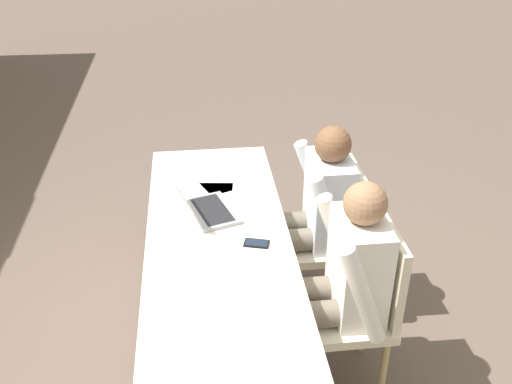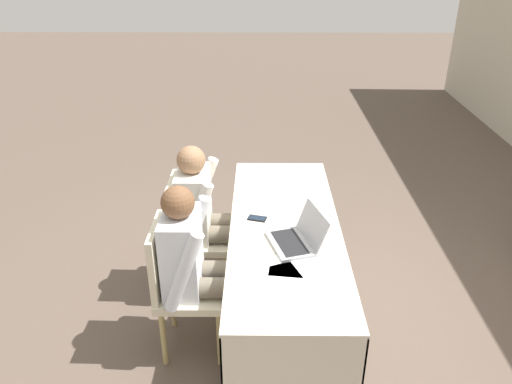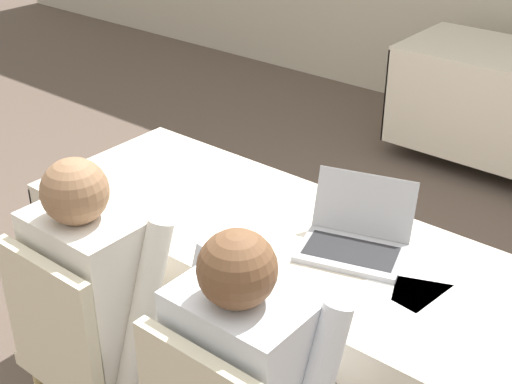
{
  "view_description": "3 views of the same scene",
  "coord_description": "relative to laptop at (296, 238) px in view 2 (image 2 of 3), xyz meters",
  "views": [
    {
      "loc": [
        -2.39,
        0.09,
        2.38
      ],
      "look_at": [
        0.0,
        -0.19,
        0.99
      ],
      "focal_mm": 40.0,
      "sensor_mm": 36.0,
      "label": 1
    },
    {
      "loc": [
        2.84,
        -0.17,
        2.45
      ],
      "look_at": [
        0.0,
        -0.19,
        0.99
      ],
      "focal_mm": 35.0,
      "sensor_mm": 36.0,
      "label": 2
    },
    {
      "loc": [
        1.23,
        -1.71,
        2.07
      ],
      "look_at": [
        0.0,
        -0.19,
        0.99
      ],
      "focal_mm": 50.0,
      "sensor_mm": 36.0,
      "label": 3
    }
  ],
  "objects": [
    {
      "name": "paper_centre_table",
      "position": [
        0.34,
        -0.14,
        -0.04
      ],
      "size": [
        0.31,
        0.35,
        0.0
      ],
      "rotation": [
        0.0,
        0.0,
        0.39
      ],
      "color": "white",
      "rests_on": "conference_table_near"
    },
    {
      "name": "chair_near_left",
      "position": [
        -0.53,
        -0.73,
        -0.27
      ],
      "size": [
        0.44,
        0.44,
        0.92
      ],
      "rotation": [
        0.0,
        0.0,
        3.14
      ],
      "color": "tan",
      "rests_on": "ground_plane"
    },
    {
      "name": "person_checkered_shirt",
      "position": [
        -0.53,
        -0.62,
        -0.11
      ],
      "size": [
        0.5,
        0.52,
        1.18
      ],
      "rotation": [
        0.0,
        0.0,
        3.14
      ],
      "color": "#665B4C",
      "rests_on": "ground_plane"
    },
    {
      "name": "person_white_shirt",
      "position": [
        0.09,
        -0.62,
        -0.11
      ],
      "size": [
        0.5,
        0.52,
        1.18
      ],
      "rotation": [
        0.0,
        0.0,
        3.14
      ],
      "color": "#665B4C",
      "rests_on": "ground_plane"
    },
    {
      "name": "conference_table_near",
      "position": [
        -0.22,
        -0.06,
        -0.22
      ],
      "size": [
        2.05,
        0.73,
        0.74
      ],
      "color": "beige",
      "rests_on": "ground_plane"
    },
    {
      "name": "laptop",
      "position": [
        0.0,
        0.0,
        0.0
      ],
      "size": [
        0.42,
        0.38,
        0.22
      ],
      "rotation": [
        0.0,
        0.0,
        0.3
      ],
      "color": "#99999E",
      "rests_on": "conference_table_near"
    },
    {
      "name": "paper_beside_laptop",
      "position": [
        0.24,
        -0.02,
        -0.04
      ],
      "size": [
        0.24,
        0.32,
        0.0
      ],
      "rotation": [
        0.0,
        0.0,
        -0.12
      ],
      "color": "white",
      "rests_on": "conference_table_near"
    },
    {
      "name": "cell_phone",
      "position": [
        -0.31,
        -0.25,
        -0.04
      ],
      "size": [
        0.1,
        0.14,
        0.01
      ],
      "rotation": [
        0.0,
        0.0,
        -0.28
      ],
      "color": "black",
      "rests_on": "conference_table_near"
    },
    {
      "name": "chair_near_right",
      "position": [
        0.09,
        -0.73,
        -0.27
      ],
      "size": [
        0.44,
        0.44,
        0.92
      ],
      "rotation": [
        0.0,
        0.0,
        3.14
      ],
      "color": "tan",
      "rests_on": "ground_plane"
    },
    {
      "name": "ground_plane",
      "position": [
        -0.22,
        -0.06,
        -0.79
      ],
      "size": [
        24.0,
        24.0,
        0.0
      ],
      "primitive_type": "plane",
      "color": "brown"
    }
  ]
}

